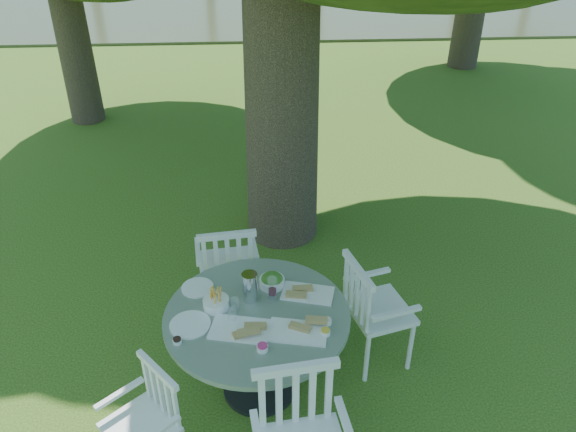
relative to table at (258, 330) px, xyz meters
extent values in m
plane|color=#23430E|center=(0.29, 0.94, -0.60)|extent=(140.00, 140.00, 0.00)
cylinder|color=black|center=(0.00, 0.00, -0.58)|extent=(0.56, 0.56, 0.04)
cylinder|color=black|center=(0.00, 0.00, -0.22)|extent=(0.12, 0.12, 0.68)
cylinder|color=slate|center=(0.00, 0.00, 0.14)|extent=(1.31, 1.31, 0.04)
cylinder|color=white|center=(1.19, 0.14, -0.37)|extent=(0.04, 0.04, 0.47)
cylinder|color=white|center=(1.07, 0.54, -0.37)|extent=(0.04, 0.04, 0.47)
cylinder|color=white|center=(0.82, 0.03, -0.37)|extent=(0.04, 0.04, 0.47)
cylinder|color=white|center=(0.71, 0.44, -0.37)|extent=(0.04, 0.04, 0.47)
cube|color=white|center=(0.95, 0.29, -0.11)|extent=(0.56, 0.59, 0.04)
cube|color=white|center=(0.75, 0.23, 0.11)|extent=(0.17, 0.48, 0.48)
cylinder|color=white|center=(-0.07, 1.17, -0.37)|extent=(0.04, 0.04, 0.47)
cylinder|color=white|center=(-0.48, 1.12, -0.37)|extent=(0.04, 0.04, 0.47)
cylinder|color=white|center=(-0.02, 0.80, -0.37)|extent=(0.04, 0.04, 0.47)
cylinder|color=white|center=(-0.44, 0.75, -0.37)|extent=(0.04, 0.04, 0.47)
cube|color=white|center=(-0.25, 0.96, -0.11)|extent=(0.53, 0.49, 0.04)
cube|color=white|center=(-0.23, 0.75, 0.11)|extent=(0.48, 0.10, 0.48)
cylinder|color=white|center=(-0.75, -0.40, -0.40)|extent=(0.03, 0.03, 0.41)
cube|color=white|center=(-0.76, -0.64, -0.18)|extent=(0.56, 0.56, 0.04)
cube|color=white|center=(-0.62, -0.52, 0.01)|extent=(0.30, 0.34, 0.42)
cube|color=white|center=(0.22, -0.74, 0.16)|extent=(0.52, 0.11, 0.51)
cube|color=white|center=(-0.11, -0.15, 0.16)|extent=(0.45, 0.32, 0.02)
cube|color=white|center=(0.27, -0.20, 0.17)|extent=(0.43, 0.30, 0.02)
cube|color=white|center=(0.38, 0.19, 0.17)|extent=(0.42, 0.30, 0.02)
cylinder|color=white|center=(-0.46, -0.09, 0.16)|extent=(0.28, 0.28, 0.01)
cylinder|color=white|center=(-0.44, 0.31, 0.16)|extent=(0.24, 0.24, 0.01)
cylinder|color=white|center=(-0.29, 0.09, 0.19)|extent=(0.19, 0.19, 0.07)
cylinder|color=white|center=(0.12, 0.31, 0.19)|extent=(0.19, 0.19, 0.06)
cylinder|color=silver|center=(-0.04, 0.16, 0.27)|extent=(0.11, 0.11, 0.23)
cylinder|color=white|center=(0.12, 0.16, 0.25)|extent=(0.07, 0.07, 0.19)
cylinder|color=white|center=(-0.15, 0.05, 0.21)|extent=(0.06, 0.06, 0.10)
cylinder|color=white|center=(-0.17, -0.06, 0.21)|extent=(0.06, 0.06, 0.10)
cylinder|color=white|center=(0.03, -0.35, 0.17)|extent=(0.08, 0.08, 0.03)
cylinder|color=white|center=(0.46, -0.23, 0.17)|extent=(0.07, 0.07, 0.03)
cylinder|color=white|center=(0.48, -0.12, 0.17)|extent=(0.07, 0.07, 0.03)
cylinder|color=white|center=(-0.53, -0.25, 0.17)|extent=(0.06, 0.06, 0.03)
camera|label=1|loc=(0.04, -2.98, 2.82)|focal=35.00mm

